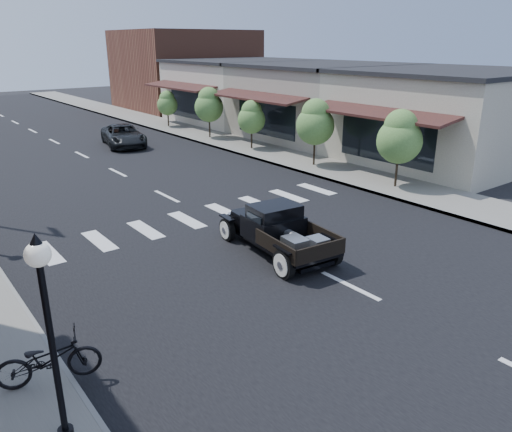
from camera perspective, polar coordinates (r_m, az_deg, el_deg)
ground at (r=15.27m, az=2.30°, el=-3.93°), size 120.00×120.00×0.00m
road at (r=27.92m, az=-17.93°, el=5.95°), size 14.00×80.00×0.02m
road_markings at (r=23.40m, az=-13.62°, el=3.86°), size 12.00×60.00×0.06m
sidewalk_right at (r=31.70m, az=-3.33°, el=8.48°), size 3.00×80.00×0.15m
storefront_near at (r=28.45m, az=21.04°, el=10.45°), size 10.00×9.00×4.50m
storefront_mid at (r=33.99m, az=7.89°, el=12.78°), size 10.00×9.00×4.50m
storefront_far at (r=40.78m, az=-1.37°, el=14.02°), size 10.00×9.00×4.50m
far_building_right at (r=49.34m, az=-8.08°, el=16.22°), size 11.00×10.00×7.00m
lamp_post_a at (r=8.04m, az=-22.29°, el=-13.43°), size 0.36×0.36×3.45m
small_tree_a at (r=21.92m, az=15.97°, el=7.27°), size 1.89×1.89×3.15m
small_tree_b at (r=25.16m, az=6.75°, el=9.36°), size 1.89×1.89×3.15m
small_tree_c at (r=29.09m, az=-0.51°, el=10.32°), size 1.59×1.59×2.64m
small_tree_d at (r=32.72m, az=-5.38°, el=11.61°), size 1.83×1.83×3.05m
small_tree_e at (r=37.57m, az=-10.07°, el=11.94°), size 1.47×1.47×2.45m
hotrod_pickup at (r=14.81m, az=2.52°, el=-1.56°), size 2.43×4.51×1.50m
second_car at (r=31.55m, az=-14.90°, el=8.85°), size 3.04×4.91×1.27m
motorcycle at (r=10.05m, az=-22.62°, el=-14.87°), size 1.92×1.15×0.95m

